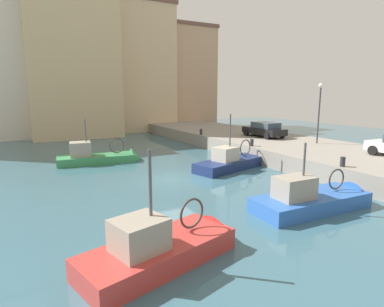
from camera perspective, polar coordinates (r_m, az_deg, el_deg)
The scene contains 14 objects.
water_surface at distance 19.78m, azimuth -2.64°, elevation -4.54°, with size 80.00×80.00×0.00m, color #386070.
quay_wall at distance 26.55m, azimuth 20.39°, elevation 0.05°, with size 9.00×56.00×1.20m, color gray.
fishing_boat_blue at distance 15.87m, azimuth 21.47°, elevation -8.67°, with size 6.45×2.46×4.05m.
fishing_boat_red at distance 10.61m, azimuth -4.34°, elevation -17.76°, with size 6.09×3.34×4.52m.
fishing_boat_green at distance 25.35m, azimuth -16.00°, elevation -1.19°, with size 6.59×2.81×4.28m.
fishing_boat_navy at distance 22.74m, azimuth 7.57°, elevation -2.24°, with size 6.91×3.59×4.70m.
parked_car_black at distance 30.60m, azimuth 12.90°, elevation 4.27°, with size 2.06×4.38×1.39m.
mooring_bollard_south at distance 19.51m, azimuth 25.50°, elevation -1.35°, with size 0.28×0.28×0.55m, color #2D2D33.
mooring_bollard_mid at distance 25.00m, azimuth 10.72°, elevation 1.95°, with size 0.28×0.28×0.55m, color #2D2D33.
mooring_bollard_north at distance 31.58m, azimuth 1.63°, elevation 3.92°, with size 0.28×0.28×0.55m, color #2D2D33.
quay_streetlamp at distance 27.71m, azimuth 22.01°, elevation 8.39°, with size 0.36×0.36×4.83m.
waterfront_building_west_mid at distance 51.36m, azimuth -1.01°, elevation 13.51°, with size 7.56×7.13×15.41m.
waterfront_building_central at distance 42.24m, azimuth -21.03°, elevation 18.83°, with size 10.53×7.45×23.31m.
waterfront_building_east at distance 47.44m, azimuth -10.24°, elevation 14.91°, with size 10.24×7.74×17.60m.
Camera 1 is at (-8.14, -17.27, 5.19)m, focal length 29.60 mm.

